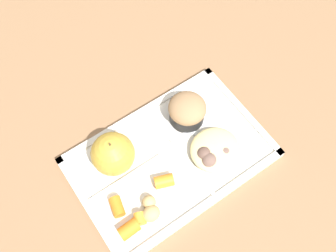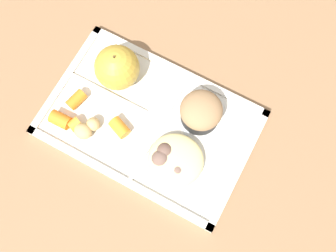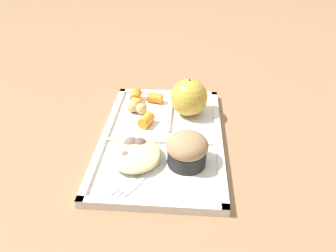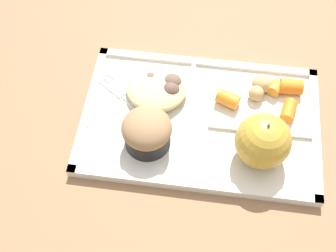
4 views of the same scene
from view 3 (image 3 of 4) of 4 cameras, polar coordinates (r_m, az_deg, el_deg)
name	(u,v)px [view 3 (image 3 of 4)]	position (r m, az deg, el deg)	size (l,w,h in m)	color
ground	(162,141)	(0.67, -1.12, -2.68)	(6.00, 6.00, 0.00)	#846042
lunch_tray	(162,138)	(0.67, -1.12, -2.23)	(0.39, 0.25, 0.02)	silver
green_apple	(189,97)	(0.72, 3.79, 5.18)	(0.08, 0.08, 0.09)	#B79333
bran_muffin	(187,150)	(0.58, 3.46, -4.29)	(0.08, 0.08, 0.06)	black
carrot_slice_small	(136,102)	(0.76, -5.75, 4.28)	(0.02, 0.02, 0.02)	orange
carrot_slice_diagonal	(146,120)	(0.69, -3.97, 1.05)	(0.02, 0.02, 0.04)	orange
carrot_slice_large	(136,96)	(0.79, -5.83, 5.41)	(0.03, 0.03, 0.04)	orange
carrot_slice_back	(155,98)	(0.78, -2.35, 5.05)	(0.02, 0.02, 0.04)	orange
potato_chunk_browned	(133,106)	(0.75, -6.35, 3.62)	(0.03, 0.03, 0.03)	tan
potato_chunk_golden	(141,109)	(0.73, -4.87, 3.13)	(0.03, 0.03, 0.03)	tan
egg_noodle_pile	(135,155)	(0.60, -5.92, -5.19)	(0.10, 0.10, 0.03)	#D6C684
meatball_front	(131,145)	(0.62, -6.67, -3.46)	(0.03, 0.03, 0.03)	brown
meatball_side	(139,146)	(0.62, -5.18, -3.59)	(0.03, 0.03, 0.03)	brown
meatball_back	(126,158)	(0.59, -7.58, -5.80)	(0.03, 0.03, 0.03)	brown
plastic_fork	(141,177)	(0.57, -4.91, -9.16)	(0.14, 0.10, 0.00)	silver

